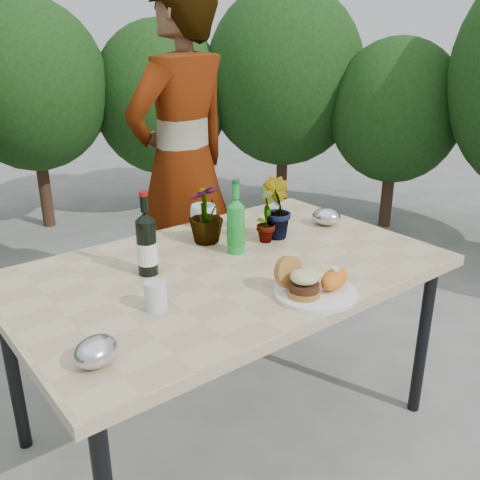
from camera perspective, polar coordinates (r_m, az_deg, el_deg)
ground at (r=2.43m, az=-1.23°, el=-19.18°), size 80.00×80.00×0.00m
patio_table at (r=2.04m, az=-1.39°, el=-4.26°), size 1.60×1.00×0.75m
shrub_hedge at (r=3.31m, az=-15.28°, el=13.08°), size 6.98×5.03×2.14m
dinner_plate at (r=1.82m, az=8.04°, el=-5.58°), size 0.28×0.28×0.01m
burger_stack at (r=1.77m, az=6.44°, el=-4.35°), size 0.11×0.16×0.11m
sweet_potato at (r=1.84m, az=10.03°, el=-4.11°), size 0.17×0.12×0.06m
grilled_veg at (r=1.88m, az=6.42°, el=-3.89°), size 0.08×0.05×0.03m
wine_bottle at (r=1.94m, az=-9.93°, el=-0.47°), size 0.07×0.07×0.31m
sparkling_water at (r=2.10m, az=-0.44°, el=1.45°), size 0.07×0.07×0.30m
plastic_cup at (r=1.72m, az=-8.97°, el=-5.89°), size 0.07×0.07×0.09m
seedling_left at (r=2.21m, az=2.84°, el=2.88°), size 0.15×0.16×0.25m
seedling_mid at (r=2.27m, az=3.79°, el=3.37°), size 0.13×0.16×0.26m
seedling_right at (r=2.21m, az=-3.66°, el=2.88°), size 0.17×0.17×0.25m
blue_bowl at (r=2.44m, az=-3.94°, el=2.68°), size 0.15×0.15×0.09m
foil_packet_left at (r=1.49m, az=-15.09°, el=-11.38°), size 0.16×0.15×0.08m
foil_packet_right at (r=2.47m, az=9.20°, el=2.47°), size 0.17×0.17×0.08m
person at (r=2.81m, az=-6.10°, el=7.91°), size 0.75×0.57×1.85m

